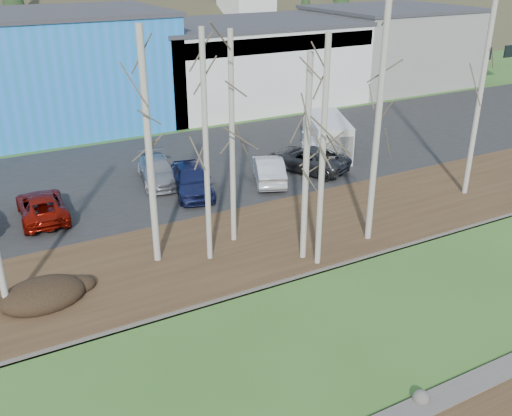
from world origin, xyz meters
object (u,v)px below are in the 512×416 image
car_3 (157,171)px  car_6 (307,159)px  car_5 (268,169)px  car_7 (319,149)px  van_white (328,137)px  car_2 (42,206)px  car_4 (192,179)px

car_3 → car_6: bearing=-5.8°
car_5 → car_7: 5.03m
car_5 → van_white: 6.23m
car_3 → car_5: 6.28m
car_2 → car_3: 6.86m
car_2 → car_6: 15.07m
van_white → car_7: bearing=-128.4°
car_2 → car_4: bearing=178.4°
car_3 → car_5: size_ratio=1.05×
car_3 → car_2: bearing=-153.4°
car_6 → van_white: bearing=-172.4°
car_4 → car_7: car_4 is taller
car_2 → car_7: car_7 is taller
car_7 → car_2: bearing=-152.9°
car_5 → van_white: size_ratio=0.77×
car_3 → car_4: size_ratio=0.99×
car_6 → car_4: bearing=-25.5°
car_4 → car_6: 7.42m
car_2 → car_3: (6.58, 1.95, 0.04)m
car_5 → car_3: bearing=-5.2°
car_4 → car_5: bearing=7.0°
car_4 → van_white: van_white is taller
car_5 → car_6: bearing=-147.0°
car_2 → car_4: car_4 is taller
car_2 → van_white: (17.86, 1.41, 0.53)m
car_4 → car_2: bearing=-171.2°
car_2 → car_7: size_ratio=1.03×
car_5 → van_white: van_white is taller
car_7 → van_white: (1.04, 0.56, 0.52)m
car_2 → car_5: (12.13, -0.99, 0.09)m
van_white → car_4: bearing=-145.8°
car_2 → car_5: car_5 is taller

